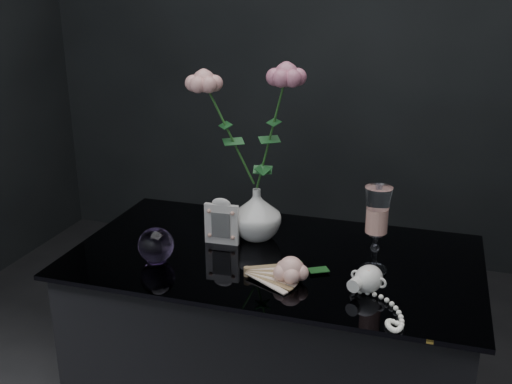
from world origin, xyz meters
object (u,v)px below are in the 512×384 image
(wine_glass, at_px, (376,230))
(paperweight, at_px, (156,245))
(vase, at_px, (257,214))
(picture_frame, at_px, (222,221))
(pearl_jar, at_px, (369,278))
(loose_rose, at_px, (291,269))

(wine_glass, distance_m, paperweight, 0.55)
(wine_glass, height_order, paperweight, wine_glass)
(vase, xyz_separation_m, paperweight, (-0.20, -0.22, -0.03))
(picture_frame, bearing_deg, wine_glass, -8.19)
(picture_frame, height_order, pearl_jar, picture_frame)
(vase, height_order, paperweight, vase)
(picture_frame, xyz_separation_m, paperweight, (-0.12, -0.15, -0.02))
(wine_glass, xyz_separation_m, pearl_jar, (0.00, -0.11, -0.08))
(vase, distance_m, picture_frame, 0.10)
(picture_frame, distance_m, loose_rose, 0.28)
(wine_glass, height_order, pearl_jar, wine_glass)
(paperweight, distance_m, pearl_jar, 0.53)
(picture_frame, distance_m, pearl_jar, 0.44)
(vase, relative_size, loose_rose, 0.77)
(vase, height_order, pearl_jar, vase)
(loose_rose, bearing_deg, vase, 124.41)
(wine_glass, xyz_separation_m, loose_rose, (-0.18, -0.12, -0.08))
(vase, bearing_deg, paperweight, -132.08)
(wine_glass, bearing_deg, loose_rose, -147.35)
(loose_rose, bearing_deg, paperweight, 179.31)
(wine_glass, xyz_separation_m, picture_frame, (-0.41, 0.04, -0.04))
(paperweight, relative_size, pearl_jar, 0.40)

